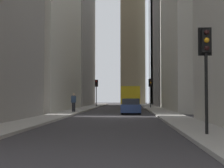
{
  "coord_description": "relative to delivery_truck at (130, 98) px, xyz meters",
  "views": [
    {
      "loc": [
        -26.36,
        -1.27,
        1.54
      ],
      "look_at": [
        15.43,
        0.93,
        3.22
      ],
      "focal_mm": 52.79,
      "sensor_mm": 36.0,
      "label": 1
    }
  ],
  "objects": [
    {
      "name": "sidewalk_right",
      "position": [
        -15.21,
        5.9,
        -1.39
      ],
      "size": [
        90.0,
        2.2,
        0.14
      ],
      "primitive_type": "cube",
      "color": "gray",
      "rests_on": "ground_plane"
    },
    {
      "name": "discarded_bottle",
      "position": [
        -10.46,
        4.99,
        -1.21
      ],
      "size": [
        0.07,
        0.07,
        0.27
      ],
      "color": "#999EA3",
      "rests_on": "sidewalk_right"
    },
    {
      "name": "ground_plane",
      "position": [
        -15.21,
        1.4,
        -1.46
      ],
      "size": [
        135.0,
        135.0,
        0.0
      ],
      "primitive_type": "plane",
      "color": "#302D30"
    },
    {
      "name": "church_spire",
      "position": [
        29.45,
        -0.62,
        16.94
      ],
      "size": [
        5.7,
        5.7,
        35.24
      ],
      "color": "#9E8966",
      "rests_on": "ground_plane"
    },
    {
      "name": "traffic_light_midblock",
      "position": [
        9.45,
        5.27,
        1.71
      ],
      "size": [
        0.43,
        0.52,
        4.13
      ],
      "color": "black",
      "rests_on": "sidewalk_right"
    },
    {
      "name": "sidewalk_left",
      "position": [
        -15.21,
        -3.1,
        -1.39
      ],
      "size": [
        90.0,
        2.2,
        0.14
      ],
      "primitive_type": "cube",
      "color": "gray",
      "rests_on": "ground_plane"
    },
    {
      "name": "building_right_midfar",
      "position": [
        -4.35,
        12.0,
        10.86
      ],
      "size": [
        17.89,
        10.0,
        24.64
      ],
      "color": "#B7B2A5",
      "rests_on": "ground_plane"
    },
    {
      "name": "traffic_light_far_junction",
      "position": [
        3.38,
        -2.75,
        1.56
      ],
      "size": [
        0.43,
        0.52,
        3.92
      ],
      "color": "black",
      "rests_on": "sidewalk_left"
    },
    {
      "name": "sedan_navy",
      "position": [
        -11.08,
        0.0,
        -0.8
      ],
      "size": [
        4.3,
        1.78,
        1.42
      ],
      "color": "navy",
      "rests_on": "ground_plane"
    },
    {
      "name": "building_left_midfar",
      "position": [
        -3.68,
        -9.19,
        8.58
      ],
      "size": [
        16.78,
        10.5,
        20.07
      ],
      "color": "#B7B2A5",
      "rests_on": "ground_plane"
    },
    {
      "name": "traffic_light_foreground",
      "position": [
        -28.85,
        -2.81,
        1.7
      ],
      "size": [
        0.43,
        0.52,
        4.11
      ],
      "color": "black",
      "rests_on": "sidewalk_left"
    },
    {
      "name": "building_right_far",
      "position": [
        15.16,
        12.0,
        14.93
      ],
      "size": [
        18.09,
        10.5,
        32.75
      ],
      "color": "gray",
      "rests_on": "ground_plane"
    },
    {
      "name": "pedestrian",
      "position": [
        -9.92,
        5.53,
        -0.34
      ],
      "size": [
        0.26,
        0.44,
        1.79
      ],
      "color": "black",
      "rests_on": "sidewalk_right"
    },
    {
      "name": "building_left_far",
      "position": [
        15.63,
        -9.2,
        15.29
      ],
      "size": [
        18.97,
        10.5,
        33.48
      ],
      "color": "gray",
      "rests_on": "ground_plane"
    },
    {
      "name": "delivery_truck",
      "position": [
        0.0,
        0.0,
        0.0
      ],
      "size": [
        6.46,
        2.25,
        2.84
      ],
      "color": "yellow",
      "rests_on": "ground_plane"
    }
  ]
}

